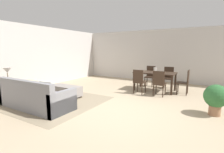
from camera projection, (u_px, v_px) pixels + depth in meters
name	position (u px, v px, depth m)	size (l,w,h in m)	color
ground_plane	(117.00, 110.00, 4.61)	(10.80, 10.80, 0.00)	tan
wall_back	(163.00, 56.00, 8.67)	(9.00, 0.12, 2.70)	beige
wall_left	(29.00, 57.00, 7.06)	(0.12, 11.00, 2.70)	beige
area_rug	(53.00, 101.00, 5.41)	(3.00, 2.80, 0.01)	gray
couch	(35.00, 98.00, 4.77)	(2.28, 0.90, 0.86)	gray
ottoman_table	(66.00, 90.00, 5.92)	(1.17, 0.48, 0.40)	gray
side_table	(9.00, 87.00, 5.52)	(0.40, 0.40, 0.57)	brown
table_lamp	(7.00, 71.00, 5.44)	(0.26, 0.26, 0.53)	brown
dining_table	(155.00, 75.00, 6.77)	(1.59, 0.89, 0.76)	#332319
dining_chair_near_left	(139.00, 80.00, 6.31)	(0.42, 0.42, 0.92)	#332319
dining_chair_near_right	(159.00, 82.00, 5.95)	(0.41, 0.41, 0.92)	#332319
dining_chair_far_left	(150.00, 75.00, 7.68)	(0.40, 0.40, 0.92)	#332319
dining_chair_far_right	(168.00, 76.00, 7.26)	(0.43, 0.43, 0.92)	#332319
dining_chair_head_east	(185.00, 81.00, 6.21)	(0.40, 0.40, 0.92)	#332319
vase_centerpiece	(155.00, 70.00, 6.72)	(0.11, 0.11, 0.20)	silver
potted_plant	(216.00, 97.00, 4.19)	(0.58, 0.58, 0.80)	#996B4C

